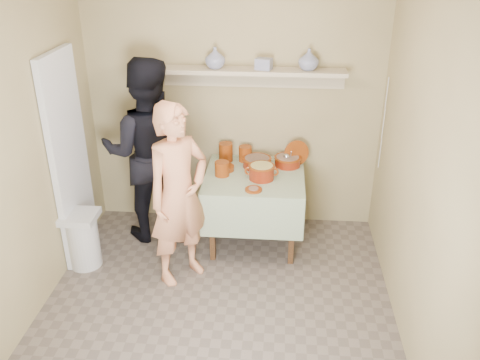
# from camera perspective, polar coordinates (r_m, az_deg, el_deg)

# --- Properties ---
(ground) EXTENTS (3.50, 3.50, 0.00)m
(ground) POSITION_cam_1_polar(r_m,az_deg,el_deg) (4.36, -2.90, -15.63)
(ground) COLOR #62554D
(ground) RESTS_ON ground
(tile_panel) EXTENTS (0.06, 0.70, 2.00)m
(tile_panel) POSITION_cam_1_polar(r_m,az_deg,el_deg) (4.98, -18.59, 2.20)
(tile_panel) COLOR silver
(tile_panel) RESTS_ON ground
(plate_stack_a) EXTENTS (0.14, 0.14, 0.19)m
(plate_stack_a) POSITION_cam_1_polar(r_m,az_deg,el_deg) (5.26, -1.61, 3.16)
(plate_stack_a) COLOR #6A2708
(plate_stack_a) RESTS_ON serving_table
(plate_stack_b) EXTENTS (0.13, 0.13, 0.16)m
(plate_stack_b) POSITION_cam_1_polar(r_m,az_deg,el_deg) (5.26, 0.60, 2.97)
(plate_stack_b) COLOR #6A2708
(plate_stack_b) RESTS_ON serving_table
(bowl_stack) EXTENTS (0.14, 0.14, 0.14)m
(bowl_stack) POSITION_cam_1_polar(r_m,az_deg,el_deg) (4.94, -2.03, 1.27)
(bowl_stack) COLOR #6A2708
(bowl_stack) RESTS_ON serving_table
(empty_bowl) EXTENTS (0.17, 0.17, 0.05)m
(empty_bowl) POSITION_cam_1_polar(r_m,az_deg,el_deg) (5.07, -1.60, 1.36)
(empty_bowl) COLOR #6A2708
(empty_bowl) RESTS_ON serving_table
(propped_lid) EXTENTS (0.27, 0.16, 0.26)m
(propped_lid) POSITION_cam_1_polar(r_m,az_deg,el_deg) (5.20, 6.36, 3.03)
(propped_lid) COLOR #6A2708
(propped_lid) RESTS_ON serving_table
(vase_right) EXTENTS (0.23, 0.23, 0.20)m
(vase_right) POSITION_cam_1_polar(r_m,az_deg,el_deg) (4.98, 7.72, 13.28)
(vase_right) COLOR navy
(vase_right) RESTS_ON wall_shelf
(vase_left) EXTENTS (0.24, 0.24, 0.20)m
(vase_left) POSITION_cam_1_polar(r_m,az_deg,el_deg) (5.01, -2.81, 13.55)
(vase_left) COLOR navy
(vase_left) RESTS_ON wall_shelf
(ceramic_box) EXTENTS (0.17, 0.15, 0.11)m
(ceramic_box) POSITION_cam_1_polar(r_m,az_deg,el_deg) (4.96, 2.69, 12.88)
(ceramic_box) COLOR navy
(ceramic_box) RESTS_ON wall_shelf
(person_cook) EXTENTS (0.71, 0.72, 1.68)m
(person_cook) POSITION_cam_1_polar(r_m,az_deg,el_deg) (4.45, -6.89, -1.71)
(person_cook) COLOR tan
(person_cook) RESTS_ON ground
(person_helper) EXTENTS (1.00, 0.83, 1.88)m
(person_helper) POSITION_cam_1_polar(r_m,az_deg,el_deg) (5.14, -10.30, 3.17)
(person_helper) COLOR black
(person_helper) RESTS_ON ground
(room_shell) EXTENTS (3.04, 3.54, 2.62)m
(room_shell) POSITION_cam_1_polar(r_m,az_deg,el_deg) (3.51, -3.48, 4.45)
(room_shell) COLOR tan
(room_shell) RESTS_ON ground
(serving_table) EXTENTS (0.97, 0.97, 0.76)m
(serving_table) POSITION_cam_1_polar(r_m,az_deg,el_deg) (5.05, 1.64, -0.56)
(serving_table) COLOR #4C2D16
(serving_table) RESTS_ON ground
(cazuela_meat_a) EXTENTS (0.30, 0.30, 0.10)m
(cazuela_meat_a) POSITION_cam_1_polar(r_m,az_deg,el_deg) (5.13, 1.92, 2.10)
(cazuela_meat_a) COLOR #621001
(cazuela_meat_a) RESTS_ON serving_table
(cazuela_meat_b) EXTENTS (0.28, 0.28, 0.10)m
(cazuela_meat_b) POSITION_cam_1_polar(r_m,az_deg,el_deg) (5.18, 5.37, 2.21)
(cazuela_meat_b) COLOR #621001
(cazuela_meat_b) RESTS_ON serving_table
(ladle) EXTENTS (0.08, 0.26, 0.19)m
(ladle) POSITION_cam_1_polar(r_m,az_deg,el_deg) (5.14, 5.29, 2.65)
(ladle) COLOR silver
(ladle) RESTS_ON cazuela_meat_b
(cazuela_rice) EXTENTS (0.33, 0.25, 0.14)m
(cazuela_rice) POSITION_cam_1_polar(r_m,az_deg,el_deg) (4.87, 2.44, 1.04)
(cazuela_rice) COLOR #621001
(cazuela_rice) RESTS_ON serving_table
(front_plate) EXTENTS (0.16, 0.16, 0.03)m
(front_plate) POSITION_cam_1_polar(r_m,az_deg,el_deg) (4.67, 1.53, -1.06)
(front_plate) COLOR #6A2708
(front_plate) RESTS_ON serving_table
(wall_shelf) EXTENTS (1.80, 0.25, 0.21)m
(wall_shelf) POSITION_cam_1_polar(r_m,az_deg,el_deg) (5.04, 1.46, 11.93)
(wall_shelf) COLOR #BAAA8A
(wall_shelf) RESTS_ON room_shell
(trash_bin) EXTENTS (0.32, 0.32, 0.56)m
(trash_bin) POSITION_cam_1_polar(r_m,az_deg,el_deg) (5.07, -17.22, -6.37)
(trash_bin) COLOR silver
(trash_bin) RESTS_ON ground
(electrical_cord) EXTENTS (0.01, 0.05, 0.90)m
(electrical_cord) POSITION_cam_1_polar(r_m,az_deg,el_deg) (5.08, 15.80, 6.09)
(electrical_cord) COLOR silver
(electrical_cord) RESTS_ON wall_shelf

